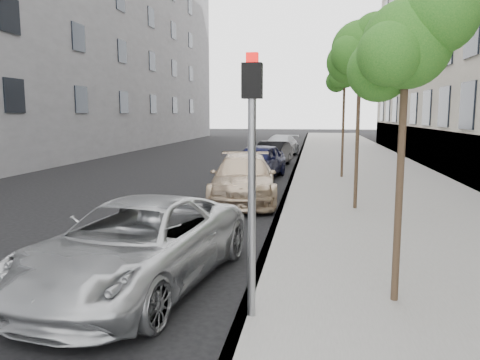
% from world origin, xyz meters
% --- Properties ---
extents(ground, '(160.00, 160.00, 0.00)m').
position_xyz_m(ground, '(0.00, 0.00, 0.00)').
color(ground, black).
rests_on(ground, ground).
extents(sidewalk, '(6.40, 72.00, 0.14)m').
position_xyz_m(sidewalk, '(4.30, 24.00, 0.07)').
color(sidewalk, gray).
rests_on(sidewalk, ground).
extents(curb, '(0.15, 72.00, 0.14)m').
position_xyz_m(curb, '(1.18, 24.00, 0.07)').
color(curb, '#9E9B93').
rests_on(curb, ground).
extents(tree_near, '(1.54, 1.34, 4.21)m').
position_xyz_m(tree_near, '(3.23, 1.50, 3.59)').
color(tree_near, '#38281C').
rests_on(tree_near, sidewalk).
extents(tree_mid, '(1.82, 1.62, 5.15)m').
position_xyz_m(tree_mid, '(3.23, 8.00, 4.38)').
color(tree_mid, '#38281C').
rests_on(tree_mid, sidewalk).
extents(tree_far, '(1.55, 1.35, 4.94)m').
position_xyz_m(tree_far, '(3.23, 14.50, 4.30)').
color(tree_far, '#38281C').
rests_on(tree_far, sidewalk).
extents(signal_pole, '(0.24, 0.18, 3.29)m').
position_xyz_m(signal_pole, '(1.30, 0.69, 2.19)').
color(signal_pole, '#939699').
rests_on(signal_pole, sidewalk).
extents(minivan, '(2.96, 5.16, 1.35)m').
position_xyz_m(minivan, '(-0.66, 1.80, 0.68)').
color(minivan, '#B9BCBF').
rests_on(minivan, ground).
extents(suv, '(2.56, 5.09, 1.42)m').
position_xyz_m(suv, '(-0.10, 9.28, 0.71)').
color(suv, '#C3AA8B').
rests_on(suv, ground).
extents(sedan_blue, '(2.32, 4.49, 1.46)m').
position_xyz_m(sedan_blue, '(-0.25, 14.46, 0.73)').
color(sedan_blue, black).
rests_on(sedan_blue, ground).
extents(sedan_black, '(2.00, 4.08, 1.29)m').
position_xyz_m(sedan_black, '(-0.10, 19.15, 0.64)').
color(sedan_black, black).
rests_on(sedan_black, ground).
extents(sedan_rear, '(2.51, 4.84, 1.34)m').
position_xyz_m(sedan_rear, '(-0.10, 25.12, 0.67)').
color(sedan_rear, '#ACAFB4').
rests_on(sedan_rear, ground).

